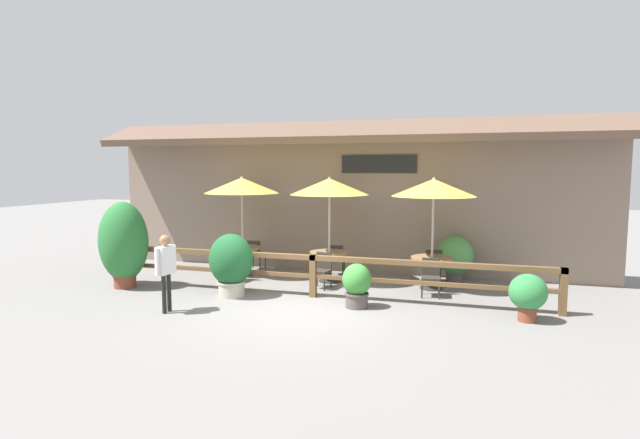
{
  "coord_description": "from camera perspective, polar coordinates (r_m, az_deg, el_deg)",
  "views": [
    {
      "loc": [
        3.25,
        -9.47,
        2.88
      ],
      "look_at": [
        0.0,
        1.59,
        1.7
      ],
      "focal_mm": 28.0,
      "sensor_mm": 36.0,
      "label": 1
    }
  ],
  "objects": [
    {
      "name": "patio_umbrella_near",
      "position": [
        13.5,
        -8.93,
        3.84
      ],
      "size": [
        1.99,
        1.99,
        2.67
      ],
      "color": "#B7B2A8",
      "rests_on": "ground"
    },
    {
      "name": "potted_plant_small_flowering",
      "position": [
        10.27,
        22.68,
        -7.88
      ],
      "size": [
        0.7,
        0.63,
        0.91
      ],
      "color": "brown",
      "rests_on": "ground"
    },
    {
      "name": "potted_plant_broad_leaf",
      "position": [
        10.46,
        4.23,
        -7.43
      ],
      "size": [
        0.61,
        0.55,
        0.92
      ],
      "color": "#564C47",
      "rests_on": "ground"
    },
    {
      "name": "chair_middle_streetside",
      "position": [
        12.1,
        0.21,
        -5.62
      ],
      "size": [
        0.49,
        0.49,
        0.85
      ],
      "rotation": [
        0.0,
        0.0,
        -0.17
      ],
      "color": "#332D28",
      "rests_on": "ground"
    },
    {
      "name": "patio_umbrella_far",
      "position": [
        12.09,
        12.86,
        3.55
      ],
      "size": [
        1.99,
        1.99,
        2.67
      ],
      "color": "#B7B2A8",
      "rests_on": "ground"
    },
    {
      "name": "dining_table_near",
      "position": [
        13.68,
        -8.81,
        -3.74
      ],
      "size": [
        1.0,
        1.0,
        0.77
      ],
      "color": "olive",
      "rests_on": "ground"
    },
    {
      "name": "pedestrian",
      "position": [
        10.43,
        -17.23,
        -4.76
      ],
      "size": [
        0.22,
        0.55,
        1.57
      ],
      "rotation": [
        0.0,
        0.0,
        -1.64
      ],
      "color": "black",
      "rests_on": "ground"
    },
    {
      "name": "building_facade",
      "position": [
        13.97,
        2.9,
        2.9
      ],
      "size": [
        14.28,
        1.49,
        4.23
      ],
      "color": "gray",
      "rests_on": "ground"
    },
    {
      "name": "potted_plant_tall_tropical",
      "position": [
        12.96,
        -21.54,
        -2.5
      ],
      "size": [
        1.19,
        1.07,
        2.09
      ],
      "color": "brown",
      "rests_on": "ground"
    },
    {
      "name": "dining_table_middle",
      "position": [
        12.75,
        1.06,
        -4.38
      ],
      "size": [
        1.0,
        1.0,
        0.77
      ],
      "color": "olive",
      "rests_on": "ground"
    },
    {
      "name": "dining_table_far",
      "position": [
        12.29,
        12.67,
        -4.91
      ],
      "size": [
        1.0,
        1.0,
        0.77
      ],
      "color": "olive",
      "rests_on": "ground"
    },
    {
      "name": "chair_near_wallside",
      "position": [
        14.38,
        -7.37,
        -3.83
      ],
      "size": [
        0.42,
        0.42,
        0.85
      ],
      "rotation": [
        0.0,
        0.0,
        3.13
      ],
      "color": "#332D28",
      "rests_on": "ground"
    },
    {
      "name": "patio_umbrella_middle",
      "position": [
        12.55,
        1.08,
        3.77
      ],
      "size": [
        1.99,
        1.99,
        2.67
      ],
      "color": "#B7B2A8",
      "rests_on": "ground"
    },
    {
      "name": "patio_railing",
      "position": [
        11.22,
        -0.79,
        -5.39
      ],
      "size": [
        10.4,
        0.14,
        0.95
      ],
      "color": "brown",
      "rests_on": "ground"
    },
    {
      "name": "ground_plane",
      "position": [
        10.42,
        -2.52,
        -10.22
      ],
      "size": [
        60.0,
        60.0,
        0.0
      ],
      "primitive_type": "plane",
      "color": "slate"
    },
    {
      "name": "chair_middle_wallside",
      "position": [
        13.45,
        1.87,
        -4.46
      ],
      "size": [
        0.47,
        0.47,
        0.85
      ],
      "rotation": [
        0.0,
        0.0,
        3.27
      ],
      "color": "#332D28",
      "rests_on": "ground"
    },
    {
      "name": "potted_plant_entrance_palm",
      "position": [
        13.21,
        15.15,
        -4.1
      ],
      "size": [
        0.92,
        0.83,
        1.18
      ],
      "color": "#564C47",
      "rests_on": "ground"
    },
    {
      "name": "potted_plant_corner_fern",
      "position": [
        11.43,
        -10.13,
        -4.89
      ],
      "size": [
        1.01,
        0.91,
        1.43
      ],
      "color": "#B7AD99",
      "rests_on": "ground"
    },
    {
      "name": "chair_near_streetside",
      "position": [
        12.99,
        -9.93,
        -4.92
      ],
      "size": [
        0.49,
        0.49,
        0.85
      ],
      "rotation": [
        0.0,
        0.0,
        -0.17
      ],
      "color": "#332D28",
      "rests_on": "ground"
    },
    {
      "name": "chair_far_streetside",
      "position": [
        11.62,
        12.55,
        -6.24
      ],
      "size": [
        0.45,
        0.45,
        0.85
      ],
      "rotation": [
        0.0,
        0.0,
        0.08
      ],
      "color": "#332D28",
      "rests_on": "ground"
    },
    {
      "name": "chair_far_wallside",
      "position": [
        13.02,
        12.7,
        -4.95
      ],
      "size": [
        0.51,
        0.51,
        0.85
      ],
      "rotation": [
        0.0,
        0.0,
        3.39
      ],
      "color": "#332D28",
      "rests_on": "ground"
    }
  ]
}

